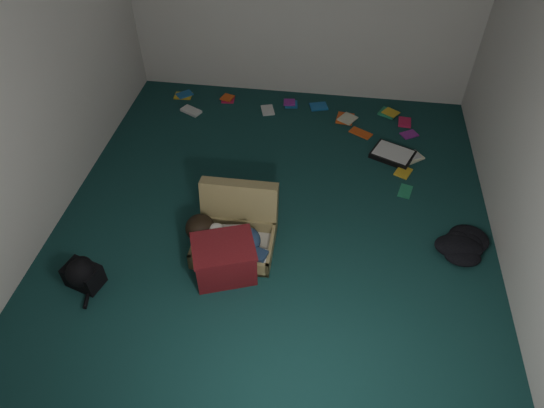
# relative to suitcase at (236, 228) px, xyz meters

# --- Properties ---
(floor) EXTENTS (4.50, 4.50, 0.00)m
(floor) POSITION_rel_suitcase_xyz_m (0.30, 0.30, -0.15)
(floor) COLOR #133836
(floor) RESTS_ON ground
(wall_front) EXTENTS (4.50, 0.00, 4.50)m
(wall_front) POSITION_rel_suitcase_xyz_m (0.30, -1.95, 1.15)
(wall_front) COLOR silver
(wall_front) RESTS_ON ground
(wall_left) EXTENTS (0.00, 4.50, 4.50)m
(wall_left) POSITION_rel_suitcase_xyz_m (-1.70, 0.30, 1.15)
(wall_left) COLOR silver
(wall_left) RESTS_ON ground
(suitcase) EXTENTS (0.69, 0.68, 0.51)m
(suitcase) POSITION_rel_suitcase_xyz_m (0.00, 0.00, 0.00)
(suitcase) COLOR #968552
(suitcase) RESTS_ON floor
(person) EXTENTS (0.75, 0.36, 0.31)m
(person) POSITION_rel_suitcase_xyz_m (-0.05, -0.17, 0.04)
(person) COLOR silver
(person) RESTS_ON suitcase
(maroon_bin) EXTENTS (0.61, 0.54, 0.35)m
(maroon_bin) POSITION_rel_suitcase_xyz_m (-0.02, -0.37, 0.02)
(maroon_bin) COLOR maroon
(maroon_bin) RESTS_ON floor
(backpack) EXTENTS (0.42, 0.38, 0.21)m
(backpack) POSITION_rel_suitcase_xyz_m (-1.15, -0.65, -0.04)
(backpack) COLOR black
(backpack) RESTS_ON floor
(clothing_pile) EXTENTS (0.52, 0.45, 0.15)m
(clothing_pile) POSITION_rel_suitcase_xyz_m (2.00, 0.15, -0.08)
(clothing_pile) COLOR black
(clothing_pile) RESTS_ON floor
(paper_tray) EXTENTS (0.52, 0.46, 0.06)m
(paper_tray) POSITION_rel_suitcase_xyz_m (1.43, 1.41, -0.12)
(paper_tray) COLOR black
(paper_tray) RESTS_ON floor
(book_scatter) EXTENTS (2.98, 1.63, 0.02)m
(book_scatter) POSITION_rel_suitcase_xyz_m (0.68, 1.88, -0.14)
(book_scatter) COLOR gold
(book_scatter) RESTS_ON floor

